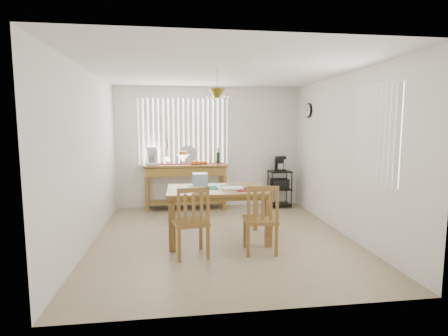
{
  "coord_description": "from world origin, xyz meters",
  "views": [
    {
      "loc": [
        -0.7,
        -5.35,
        1.78
      ],
      "look_at": [
        0.1,
        0.55,
        1.05
      ],
      "focal_mm": 28.0,
      "sensor_mm": 36.0,
      "label": 1
    }
  ],
  "objects": [
    {
      "name": "ground",
      "position": [
        0.0,
        0.0,
        -0.01
      ],
      "size": [
        4.0,
        4.5,
        0.01
      ],
      "primitive_type": "cube",
      "color": "tan"
    },
    {
      "name": "room_shell",
      "position": [
        0.0,
        0.02,
        1.69
      ],
      "size": [
        4.2,
        4.7,
        2.7
      ],
      "color": "white",
      "rests_on": "ground"
    },
    {
      "name": "sideboard",
      "position": [
        -0.51,
        1.99,
        0.72
      ],
      "size": [
        1.72,
        0.48,
        0.96
      ],
      "color": "olive",
      "rests_on": "ground"
    },
    {
      "name": "sideboard_items",
      "position": [
        -0.78,
        2.0,
        1.12
      ],
      "size": [
        1.63,
        0.41,
        0.74
      ],
      "color": "maroon",
      "rests_on": "sideboard"
    },
    {
      "name": "wire_cart",
      "position": [
        1.51,
        1.94,
        0.48
      ],
      "size": [
        0.47,
        0.37,
        0.8
      ],
      "color": "black",
      "rests_on": "ground"
    },
    {
      "name": "cart_items",
      "position": [
        1.51,
        1.95,
        0.95
      ],
      "size": [
        0.19,
        0.22,
        0.33
      ],
      "color": "black",
      "rests_on": "wire_cart"
    },
    {
      "name": "dining_table",
      "position": [
        -0.09,
        -0.09,
        0.72
      ],
      "size": [
        1.53,
        0.99,
        0.82
      ],
      "color": "olive",
      "rests_on": "ground"
    },
    {
      "name": "table_items",
      "position": [
        -0.24,
        -0.22,
        0.91
      ],
      "size": [
        1.16,
        0.56,
        0.26
      ],
      "color": "#167D65",
      "rests_on": "dining_table"
    },
    {
      "name": "chair_left",
      "position": [
        -0.53,
        -0.75,
        0.48
      ],
      "size": [
        0.53,
        0.53,
        0.98
      ],
      "color": "olive",
      "rests_on": "ground"
    },
    {
      "name": "chair_right",
      "position": [
        0.44,
        -0.74,
        0.48
      ],
      "size": [
        0.48,
        0.48,
        0.98
      ],
      "color": "olive",
      "rests_on": "ground"
    }
  ]
}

